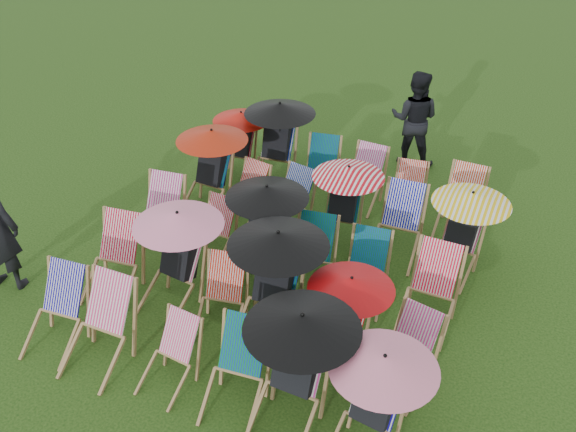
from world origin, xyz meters
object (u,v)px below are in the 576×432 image
at_px(deckchair_5, 372,404).
at_px(person_rear, 414,119).
at_px(deckchair_0, 54,312).
at_px(deckchair_29, 461,202).

relative_size(deckchair_5, person_rear, 0.73).
bearing_deg(deckchair_5, deckchair_0, -170.33).
height_order(deckchair_0, deckchair_5, deckchair_5).
bearing_deg(deckchair_5, person_rear, 109.62).
distance_m(deckchair_0, deckchair_5, 3.99).
bearing_deg(deckchair_0, deckchair_5, -3.32).
xyz_separation_m(deckchair_0, person_rear, (2.68, 6.27, 0.41)).
relative_size(deckchair_0, deckchair_29, 1.01).
height_order(deckchair_5, deckchair_29, deckchair_5).
height_order(deckchair_29, person_rear, person_rear).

